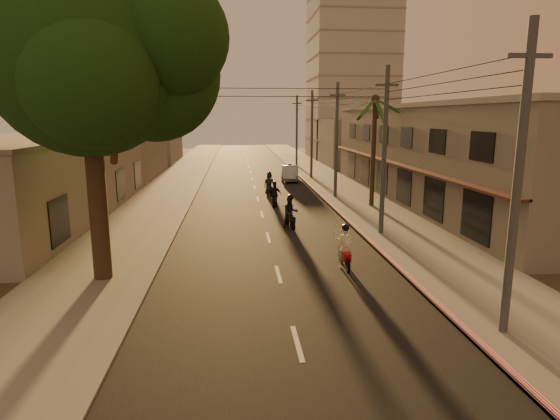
# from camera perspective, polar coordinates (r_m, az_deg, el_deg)

# --- Properties ---
(ground) EXTENTS (160.00, 160.00, 0.00)m
(ground) POSITION_cam_1_polar(r_m,az_deg,el_deg) (17.61, 0.40, -10.01)
(ground) COLOR #383023
(ground) RESTS_ON ground
(road) EXTENTS (10.00, 140.00, 0.02)m
(road) POSITION_cam_1_polar(r_m,az_deg,el_deg) (36.91, -2.73, 1.35)
(road) COLOR black
(road) RESTS_ON ground
(sidewalk_right) EXTENTS (5.00, 140.00, 0.12)m
(sidewalk_right) POSITION_cam_1_polar(r_m,az_deg,el_deg) (37.98, 8.64, 1.60)
(sidewalk_right) COLOR slate
(sidewalk_right) RESTS_ON ground
(sidewalk_left) EXTENTS (5.00, 140.00, 0.12)m
(sidewalk_left) POSITION_cam_1_polar(r_m,az_deg,el_deg) (37.32, -14.32, 1.20)
(sidewalk_left) COLOR slate
(sidewalk_left) RESTS_ON ground
(curb_stripe) EXTENTS (0.20, 60.00, 0.20)m
(curb_stripe) POSITION_cam_1_polar(r_m,az_deg,el_deg) (32.65, 6.66, 0.13)
(curb_stripe) COLOR red
(curb_stripe) RESTS_ON ground
(shophouse_row) EXTENTS (8.80, 34.20, 7.30)m
(shophouse_row) POSITION_cam_1_polar(r_m,az_deg,el_deg) (37.80, 19.15, 6.54)
(shophouse_row) COLOR gray
(shophouse_row) RESTS_ON ground
(left_building) EXTENTS (8.20, 24.20, 5.20)m
(left_building) POSITION_cam_1_polar(r_m,az_deg,el_deg) (32.94, -27.37, 3.44)
(left_building) COLOR gray
(left_building) RESTS_ON ground
(distant_tower) EXTENTS (12.10, 12.10, 28.00)m
(distant_tower) POSITION_cam_1_polar(r_m,az_deg,el_deg) (74.82, 8.67, 17.06)
(distant_tower) COLOR #B7B5B2
(distant_tower) RESTS_ON ground
(broadleaf_tree) EXTENTS (9.60, 8.70, 12.10)m
(broadleaf_tree) POSITION_cam_1_polar(r_m,az_deg,el_deg) (19.22, -21.23, 16.78)
(broadleaf_tree) COLOR black
(broadleaf_tree) RESTS_ON ground
(palm_tree) EXTENTS (5.00, 5.00, 8.20)m
(palm_tree) POSITION_cam_1_polar(r_m,az_deg,el_deg) (33.73, 11.52, 12.39)
(palm_tree) COLOR black
(palm_tree) RESTS_ON ground
(utility_poles) EXTENTS (1.20, 48.26, 9.00)m
(utility_poles) POSITION_cam_1_polar(r_m,az_deg,el_deg) (37.15, 6.96, 11.47)
(utility_poles) COLOR #38383A
(utility_poles) RESTS_ON ground
(filler_right) EXTENTS (8.00, 14.00, 6.00)m
(filler_right) POSITION_cam_1_polar(r_m,az_deg,el_deg) (63.37, 9.01, 8.14)
(filler_right) COLOR gray
(filler_right) RESTS_ON ground
(filler_left_near) EXTENTS (8.00, 14.00, 4.40)m
(filler_left_near) POSITION_cam_1_polar(r_m,az_deg,el_deg) (51.97, -19.22, 6.08)
(filler_left_near) COLOR gray
(filler_left_near) RESTS_ON ground
(filler_left_far) EXTENTS (8.00, 14.00, 7.00)m
(filler_left_far) POSITION_cam_1_polar(r_m,az_deg,el_deg) (69.48, -15.80, 8.54)
(filler_left_far) COLOR gray
(filler_left_far) RESTS_ON ground
(scooter_red) EXTENTS (0.74, 1.98, 1.95)m
(scooter_red) POSITION_cam_1_polar(r_m,az_deg,el_deg) (20.27, 7.92, -4.70)
(scooter_red) COLOR black
(scooter_red) RESTS_ON ground
(scooter_mid_a) EXTENTS (1.10, 2.02, 2.00)m
(scooter_mid_a) POSITION_cam_1_polar(r_m,az_deg,el_deg) (27.13, 1.27, -0.36)
(scooter_mid_a) COLOR black
(scooter_mid_a) RESTS_ON ground
(scooter_mid_b) EXTENTS (1.15, 1.90, 1.87)m
(scooter_mid_b) POSITION_cam_1_polar(r_m,az_deg,el_deg) (33.60, -0.68, 1.81)
(scooter_mid_b) COLOR black
(scooter_mid_b) RESTS_ON ground
(scooter_far_a) EXTENTS (1.03, 1.99, 1.97)m
(scooter_far_a) POSITION_cam_1_polar(r_m,az_deg,el_deg) (38.74, -1.32, 3.15)
(scooter_far_a) COLOR black
(scooter_far_a) RESTS_ON ground
(scooter_far_b) EXTENTS (1.16, 1.69, 1.66)m
(scooter_far_b) POSITION_cam_1_polar(r_m,az_deg,el_deg) (48.79, 1.18, 4.70)
(scooter_far_b) COLOR black
(scooter_far_b) RESTS_ON ground
(parked_car) EXTENTS (2.86, 5.07, 1.53)m
(parked_car) POSITION_cam_1_polar(r_m,az_deg,el_deg) (47.24, 1.25, 4.49)
(parked_car) COLOR #9EA0A6
(parked_car) RESTS_ON ground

